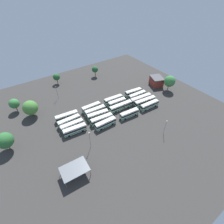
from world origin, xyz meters
The scene contains 30 objects.
ground_plane centered at (0.00, 0.00, 0.00)m, with size 120.58×120.58×0.00m, color #383533.
bus_row0_slot0 centered at (-21.77, -6.15, 1.91)m, with size 11.10×3.71×3.62m.
bus_row0_slot1 centered at (-21.44, -2.19, 1.91)m, with size 11.63×2.99×3.62m.
bus_row0_slot2 centered at (-21.03, 1.44, 1.91)m, with size 13.63×3.67×3.62m.
bus_row0_slot3 centered at (-21.21, 4.82, 1.91)m, with size 13.64×3.82×3.62m.
bus_row0_slot4 centered at (-20.80, 8.71, 1.91)m, with size 11.63×3.13×3.62m.
bus_row1_slot0 centered at (-7.27, -7.01, 1.91)m, with size 11.47×3.35×3.62m.
bus_row1_slot1 centered at (-7.24, -3.39, 1.91)m, with size 10.77×3.25×3.62m.
bus_row1_slot2 centered at (-7.07, 0.54, 1.91)m, with size 13.59×3.29×3.62m.
bus_row1_slot4 centered at (-6.91, 7.94, 1.91)m, with size 10.72×3.31×3.62m.
bus_row2_slot0 centered at (6.86, -7.90, 1.91)m, with size 10.63×2.70×3.62m.
bus_row2_slot1 centered at (6.60, -4.19, 1.91)m, with size 11.49×3.17×3.62m.
bus_row2_slot2 centered at (7.16, -0.55, 1.91)m, with size 11.47×3.89×3.62m.
bus_row2_slot3 centered at (7.27, 3.33, 1.91)m, with size 11.64×3.57×3.62m.
bus_row2_slot4 centered at (7.24, 6.93, 1.91)m, with size 10.94×2.65×3.62m.
bus_row3_slot0 centered at (20.83, -8.69, 1.91)m, with size 11.64×3.60×3.62m.
bus_row3_slot1 centered at (21.25, -4.75, 1.91)m, with size 11.27×2.56×3.62m.
bus_row3_slot2 centered at (21.34, -1.12, 1.91)m, with size 11.32×3.03×3.62m.
bus_row3_slot3 centered at (21.50, 2.28, 1.91)m, with size 11.14×3.58×3.62m.
depot_building centered at (-42.14, -6.61, 2.89)m, with size 9.92×10.97×5.74m.
maintenance_shelter centered at (30.46, 22.03, 3.95)m, with size 10.30×7.54×4.14m.
lamp_post_mid_lot centered at (17.94, -29.12, 4.53)m, with size 0.56×0.28×8.22m.
lamp_post_far_corner centered at (19.44, 13.76, 4.96)m, with size 0.56×0.28×9.07m.
lamp_post_near_entrance centered at (-12.75, 26.47, 4.45)m, with size 0.56×0.28×8.08m.
tree_south_edge centered at (40.81, -30.65, 5.04)m, with size 5.26×5.26×7.68m.
tree_northeast centered at (48.74, -4.96, 5.72)m, with size 6.82×6.82×9.14m.
tree_east_edge centered at (-14.62, -40.54, 5.37)m, with size 4.47×4.47×7.63m.
tree_north_edge centered at (11.87, -46.16, 4.96)m, with size 4.53×4.53×7.25m.
tree_west_edge centered at (-43.58, 2.33, 6.50)m, with size 6.94×6.94×9.98m.
tree_northwest centered at (34.64, -21.63, 5.41)m, with size 7.51×7.51×9.17m.
Camera 1 is at (37.17, 55.65, 58.19)m, focal length 26.19 mm.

